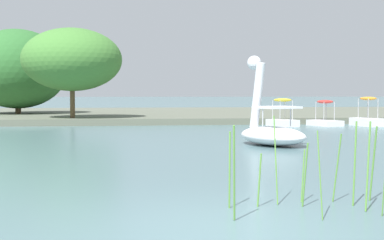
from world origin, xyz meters
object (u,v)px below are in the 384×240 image
(tree_willow_near_path, at_px, (18,69))
(pedal_boat_red, at_px, (325,119))
(tree_broadleaf_right, at_px, (72,60))
(pedal_boat_orange, at_px, (368,118))
(pedal_boat_yellow, at_px, (282,118))
(swan_boat, at_px, (271,129))

(tree_willow_near_path, bearing_deg, pedal_boat_red, -29.96)
(tree_broadleaf_right, bearing_deg, tree_willow_near_path, 121.20)
(pedal_boat_orange, xyz_separation_m, tree_broadleaf_right, (-17.10, 3.84, 3.49))
(pedal_boat_orange, relative_size, tree_broadleaf_right, 0.31)
(pedal_boat_yellow, distance_m, tree_willow_near_path, 20.49)
(pedal_boat_yellow, xyz_separation_m, pedal_boat_red, (2.55, 0.03, -0.07))
(pedal_boat_yellow, xyz_separation_m, tree_willow_near_path, (-16.85, 11.21, 3.24))
(pedal_boat_yellow, xyz_separation_m, pedal_boat_orange, (4.96, -0.41, -0.02))
(pedal_boat_red, xyz_separation_m, tree_broadleaf_right, (-14.69, 3.41, 3.53))
(tree_willow_near_path, height_order, tree_broadleaf_right, tree_willow_near_path)
(pedal_boat_orange, height_order, tree_broadleaf_right, tree_broadleaf_right)
(pedal_boat_orange, bearing_deg, tree_willow_near_path, 151.96)
(pedal_boat_red, relative_size, pedal_boat_orange, 0.99)
(pedal_boat_yellow, relative_size, pedal_boat_orange, 0.93)
(swan_boat, height_order, tree_willow_near_path, tree_willow_near_path)
(pedal_boat_red, bearing_deg, tree_broadleaf_right, 166.94)
(tree_willow_near_path, bearing_deg, swan_boat, -59.19)
(swan_boat, relative_size, tree_willow_near_path, 0.34)
(pedal_boat_red, bearing_deg, swan_boat, -120.02)
(pedal_boat_orange, height_order, tree_willow_near_path, tree_willow_near_path)
(pedal_boat_yellow, distance_m, pedal_boat_orange, 4.98)
(swan_boat, xyz_separation_m, pedal_boat_yellow, (3.71, 10.81, -0.12))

